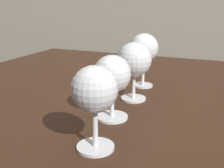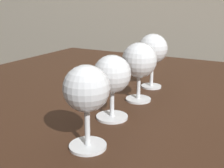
% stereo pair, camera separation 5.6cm
% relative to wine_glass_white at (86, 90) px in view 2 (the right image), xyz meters
% --- Properties ---
extents(dining_table, '(1.32, 0.94, 0.78)m').
position_rel_wine_glass_white_xyz_m(dining_table, '(0.03, 0.35, -0.19)').
color(dining_table, '#382114').
rests_on(dining_table, ground_plane).
extents(wine_glass_white, '(0.07, 0.07, 0.14)m').
position_rel_wine_glass_white_xyz_m(wine_glass_white, '(0.00, 0.00, 0.00)').
color(wine_glass_white, white).
rests_on(wine_glass_white, dining_table).
extents(wine_glass_port, '(0.08, 0.08, 0.13)m').
position_rel_wine_glass_white_xyz_m(wine_glass_port, '(-0.02, 0.13, -0.01)').
color(wine_glass_port, white).
rests_on(wine_glass_port, dining_table).
extents(wine_glass_cabernet, '(0.08, 0.08, 0.14)m').
position_rel_wine_glass_white_xyz_m(wine_glass_cabernet, '(-0.02, 0.25, -0.00)').
color(wine_glass_cabernet, white).
rests_on(wine_glass_cabernet, dining_table).
extents(wine_glass_amber, '(0.08, 0.08, 0.15)m').
position_rel_wine_glass_white_xyz_m(wine_glass_amber, '(-0.03, 0.37, 0.01)').
color(wine_glass_amber, white).
rests_on(wine_glass_amber, dining_table).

